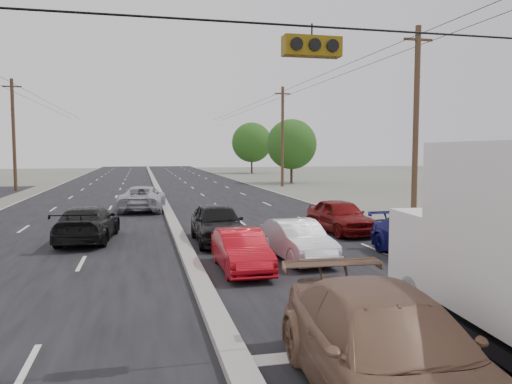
# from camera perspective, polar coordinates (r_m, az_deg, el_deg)

# --- Properties ---
(ground) EXTENTS (200.00, 200.00, 0.00)m
(ground) POSITION_cam_1_polar(r_m,az_deg,el_deg) (9.40, -3.04, -17.87)
(ground) COLOR #606356
(ground) RESTS_ON ground
(road_surface) EXTENTS (20.00, 160.00, 0.02)m
(road_surface) POSITION_cam_1_polar(r_m,az_deg,el_deg) (38.74, -10.78, -0.70)
(road_surface) COLOR black
(road_surface) RESTS_ON ground
(center_median) EXTENTS (0.50, 160.00, 0.20)m
(center_median) POSITION_cam_1_polar(r_m,az_deg,el_deg) (38.73, -10.78, -0.55)
(center_median) COLOR gray
(center_median) RESTS_ON ground
(utility_pole_left_c) EXTENTS (1.60, 0.30, 10.00)m
(utility_pole_left_c) POSITION_cam_1_polar(r_m,az_deg,el_deg) (49.80, -25.96, 5.98)
(utility_pole_left_c) COLOR #422D1E
(utility_pole_left_c) RESTS_ON ground
(utility_pole_right_b) EXTENTS (1.60, 0.30, 10.00)m
(utility_pole_right_b) POSITION_cam_1_polar(r_m,az_deg,el_deg) (27.43, 17.81, 7.64)
(utility_pole_right_b) COLOR #422D1E
(utility_pole_right_b) RESTS_ON ground
(utility_pole_right_c) EXTENTS (1.60, 0.30, 10.00)m
(utility_pole_right_c) POSITION_cam_1_polar(r_m,az_deg,el_deg) (50.54, 3.05, 6.42)
(utility_pole_right_c) COLOR #422D1E
(utility_pole_right_c) RESTS_ON ground
(traffic_signals) EXTENTS (25.00, 0.30, 0.54)m
(traffic_signals) POSITION_cam_1_polar(r_m,az_deg,el_deg) (9.22, 5.78, 16.49)
(traffic_signals) COLOR black
(traffic_signals) RESTS_ON ground
(tree_right_mid) EXTENTS (5.60, 5.60, 7.14)m
(tree_right_mid) POSITION_cam_1_polar(r_m,az_deg,el_deg) (56.03, 4.09, 5.46)
(tree_right_mid) COLOR #382619
(tree_right_mid) RESTS_ON ground
(tree_right_far) EXTENTS (6.40, 6.40, 8.16)m
(tree_right_far) POSITION_cam_1_polar(r_m,az_deg,el_deg) (80.48, -0.49, 5.69)
(tree_right_far) COLOR #382619
(tree_right_far) RESTS_ON ground
(tan_sedan) EXTENTS (2.56, 5.60, 1.59)m
(tan_sedan) POSITION_cam_1_polar(r_m,az_deg,el_deg) (7.55, 14.94, -17.34)
(tan_sedan) COLOR #856148
(tan_sedan) RESTS_ON ground
(red_sedan) EXTENTS (1.33, 3.74, 1.23)m
(red_sedan) POSITION_cam_1_polar(r_m,az_deg,el_deg) (15.06, -1.72, -6.74)
(red_sedan) COLOR #B40B16
(red_sedan) RESTS_ON ground
(queue_car_a) EXTENTS (1.84, 4.56, 1.55)m
(queue_car_a) POSITION_cam_1_polar(r_m,az_deg,el_deg) (19.59, -4.42, -3.60)
(queue_car_a) COLOR black
(queue_car_a) RESTS_ON ground
(queue_car_b) EXTENTS (1.68, 4.05, 1.30)m
(queue_car_b) POSITION_cam_1_polar(r_m,az_deg,el_deg) (16.56, 4.75, -5.58)
(queue_car_b) COLOR silver
(queue_car_b) RESTS_ON ground
(queue_car_d) EXTENTS (2.00, 4.81, 1.39)m
(queue_car_d) POSITION_cam_1_polar(r_m,az_deg,el_deg) (17.45, 18.55, -5.13)
(queue_car_d) COLOR navy
(queue_car_d) RESTS_ON ground
(queue_car_e) EXTENTS (2.04, 4.45, 1.48)m
(queue_car_e) POSITION_cam_1_polar(r_m,az_deg,el_deg) (22.15, 9.63, -2.79)
(queue_car_e) COLOR maroon
(queue_car_e) RESTS_ON ground
(oncoming_near) EXTENTS (2.47, 5.07, 1.42)m
(oncoming_near) POSITION_cam_1_polar(r_m,az_deg,el_deg) (20.97, -18.69, -3.47)
(oncoming_near) COLOR black
(oncoming_near) RESTS_ON ground
(oncoming_far) EXTENTS (3.05, 5.59, 1.49)m
(oncoming_far) POSITION_cam_1_polar(r_m,az_deg,el_deg) (30.72, -12.82, -0.74)
(oncoming_far) COLOR #B1B3B9
(oncoming_far) RESTS_ON ground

